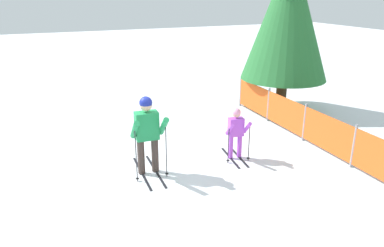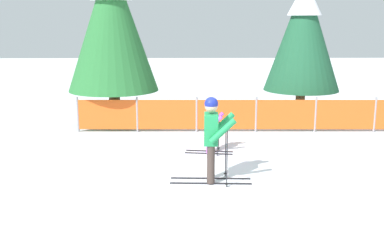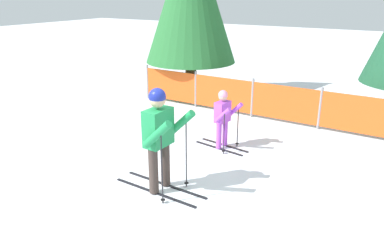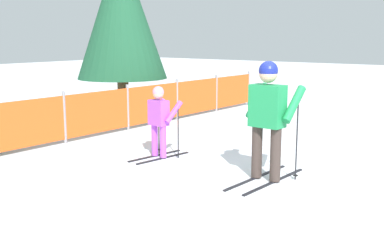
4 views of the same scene
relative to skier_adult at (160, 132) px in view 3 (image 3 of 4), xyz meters
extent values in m
plane|color=white|center=(-0.18, -0.20, -1.02)|extent=(60.00, 60.00, 0.00)
cube|color=black|center=(-0.02, 0.15, -1.01)|extent=(1.61, 0.12, 0.02)
cube|color=black|center=(-0.03, -0.15, -1.01)|extent=(1.61, 0.12, 0.02)
cylinder|color=#3F332D|center=(-0.02, 0.15, -0.62)|extent=(0.15, 0.15, 0.76)
cylinder|color=#3F332D|center=(-0.03, -0.15, -0.62)|extent=(0.15, 0.15, 0.76)
cube|color=#1E8C4C|center=(-0.02, 0.00, 0.06)|extent=(0.29, 0.49, 0.59)
cylinder|color=#1E8C4C|center=(0.21, 0.29, 0.09)|extent=(0.53, 0.14, 0.51)
cylinder|color=#1E8C4C|center=(0.18, -0.30, 0.09)|extent=(0.53, 0.14, 0.51)
sphere|color=#D8AD8C|center=(-0.02, 0.00, 0.51)|extent=(0.25, 0.25, 0.25)
sphere|color=navy|center=(-0.02, 0.00, 0.56)|extent=(0.27, 0.27, 0.27)
cylinder|color=black|center=(0.29, 0.30, -0.42)|extent=(0.02, 0.02, 1.19)
cylinder|color=black|center=(0.29, 0.30, -0.96)|extent=(0.07, 0.07, 0.01)
cylinder|color=black|center=(0.27, -0.33, -0.42)|extent=(0.02, 0.02, 1.19)
cylinder|color=black|center=(0.27, -0.33, -0.96)|extent=(0.07, 0.07, 0.01)
cube|color=black|center=(0.06, 2.19, -1.01)|extent=(1.14, 0.21, 0.02)
cube|color=black|center=(0.03, 1.98, -1.01)|extent=(1.14, 0.21, 0.02)
cylinder|color=#B24CD8|center=(0.06, 2.19, -0.72)|extent=(0.11, 0.11, 0.54)
cylinder|color=#B24CD8|center=(0.03, 1.98, -0.72)|extent=(0.11, 0.11, 0.54)
cube|color=#B24CD8|center=(0.04, 2.08, -0.24)|extent=(0.24, 0.36, 0.42)
cylinder|color=#B24CD8|center=(0.23, 2.27, -0.22)|extent=(0.38, 0.14, 0.37)
cylinder|color=#B24CD8|center=(0.17, 1.85, -0.22)|extent=(0.38, 0.14, 0.37)
sphere|color=#D8AD8C|center=(0.04, 2.08, 0.08)|extent=(0.18, 0.18, 0.18)
sphere|color=pink|center=(0.04, 2.08, 0.11)|extent=(0.19, 0.19, 0.19)
cylinder|color=black|center=(0.29, 2.30, -0.59)|extent=(0.02, 0.02, 0.85)
cylinder|color=black|center=(0.29, 2.30, -0.96)|extent=(0.07, 0.07, 0.01)
cylinder|color=black|center=(0.22, 1.81, -0.59)|extent=(0.02, 0.02, 0.85)
cylinder|color=black|center=(0.22, 1.81, -0.96)|extent=(0.07, 0.07, 0.01)
cylinder|color=gray|center=(-3.58, 4.31, -0.51)|extent=(0.06, 0.06, 1.01)
cylinder|color=gray|center=(-1.90, 4.28, -0.51)|extent=(0.06, 0.06, 1.01)
cylinder|color=gray|center=(-0.21, 4.26, -0.51)|extent=(0.06, 0.06, 1.01)
cylinder|color=gray|center=(1.48, 4.23, -0.51)|extent=(0.06, 0.06, 1.01)
cube|color=#EC591E|center=(-2.74, 4.30, -0.51)|extent=(1.69, 0.06, 0.85)
cube|color=#EC591E|center=(-1.05, 4.27, -0.51)|extent=(1.69, 0.06, 0.85)
cube|color=#EC591E|center=(0.64, 4.25, -0.51)|extent=(1.69, 0.06, 0.85)
cube|color=#EC591E|center=(2.33, 4.22, -0.51)|extent=(1.69, 0.06, 0.85)
cylinder|color=#4C3823|center=(-2.67, 5.29, -0.49)|extent=(0.34, 0.34, 1.05)
camera|label=1|loc=(7.04, -1.97, 2.73)|focal=35.00mm
camera|label=2|loc=(-0.53, -9.12, 2.18)|focal=45.00mm
camera|label=3|loc=(3.24, -4.37, 2.06)|focal=35.00mm
camera|label=4|loc=(-5.98, -3.18, 1.02)|focal=45.00mm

